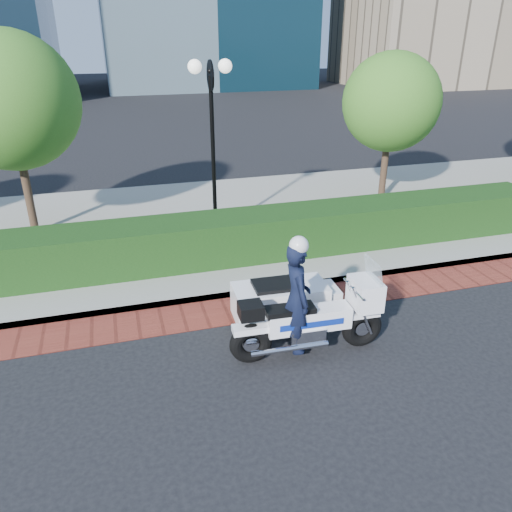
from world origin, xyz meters
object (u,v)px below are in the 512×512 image
object	(u,v)px
tree_c	(391,102)
lamppost	(212,122)
police_motorcycle	(295,305)
tree_b	(10,101)

from	to	relation	value
tree_c	lamppost	bearing A→B (deg)	-166.70
lamppost	tree_c	distance (m)	5.65
tree_c	police_motorcycle	size ratio (longest dim) A/B	1.62
lamppost	police_motorcycle	world-z (taller)	lamppost
tree_b	lamppost	bearing A→B (deg)	-16.11
lamppost	tree_c	xyz separation A→B (m)	(5.50, 1.30, 0.09)
lamppost	tree_c	world-z (taller)	tree_c
tree_c	police_motorcycle	bearing A→B (deg)	-129.39
tree_c	tree_b	bearing A→B (deg)	180.00
lamppost	tree_b	xyz separation A→B (m)	(-4.50, 1.30, 0.48)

